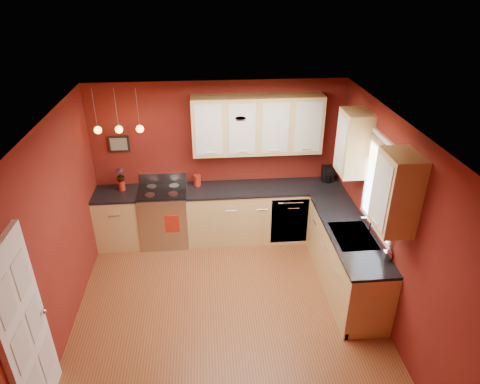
{
  "coord_description": "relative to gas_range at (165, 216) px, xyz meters",
  "views": [
    {
      "loc": [
        -0.2,
        -4.29,
        4.1
      ],
      "look_at": [
        0.25,
        1.0,
        1.29
      ],
      "focal_mm": 32.0,
      "sensor_mm": 36.0,
      "label": 1
    }
  ],
  "objects": [
    {
      "name": "wall_back",
      "position": [
        0.92,
        0.3,
        0.82
      ],
      "size": [
        4.0,
        0.02,
        2.6
      ],
      "primitive_type": "cube",
      "color": "maroon",
      "rests_on": "floor"
    },
    {
      "name": "wall_picture",
      "position": [
        -0.63,
        0.28,
        1.17
      ],
      "size": [
        0.32,
        0.03,
        0.26
      ],
      "primitive_type": "cube",
      "color": "black",
      "rests_on": "wall_back"
    },
    {
      "name": "base_cabinets_back_right",
      "position": [
        1.65,
        -0.0,
        -0.03
      ],
      "size": [
        2.54,
        0.6,
        0.9
      ],
      "primitive_type": "cube",
      "color": "tan",
      "rests_on": "floor"
    },
    {
      "name": "coffee_maker",
      "position": [
        2.71,
        0.12,
        0.58
      ],
      "size": [
        0.19,
        0.18,
        0.26
      ],
      "rotation": [
        0.0,
        0.0,
        0.02
      ],
      "color": "black",
      "rests_on": "counter_back_right"
    },
    {
      "name": "counter_right",
      "position": [
        2.62,
        -1.35,
        0.44
      ],
      "size": [
        0.62,
        2.1,
        0.04
      ],
      "primitive_type": "cube",
      "color": "black",
      "rests_on": "base_cabinets_right"
    },
    {
      "name": "window",
      "position": [
        2.89,
        -1.5,
        1.21
      ],
      "size": [
        0.06,
        1.02,
        1.22
      ],
      "color": "white",
      "rests_on": "wall_right"
    },
    {
      "name": "sink",
      "position": [
        2.62,
        -1.5,
        0.43
      ],
      "size": [
        0.5,
        0.7,
        0.33
      ],
      "color": "gray",
      "rests_on": "counter_right"
    },
    {
      "name": "dish_towel",
      "position": [
        0.14,
        -0.33,
        0.04
      ],
      "size": [
        0.22,
        0.02,
        0.3
      ],
      "primitive_type": "cube",
      "color": "#A71F12",
      "rests_on": "gas_range"
    },
    {
      "name": "base_cabinets_back_left",
      "position": [
        -0.73,
        -0.0,
        -0.03
      ],
      "size": [
        0.7,
        0.6,
        0.9
      ],
      "primitive_type": "cube",
      "color": "tan",
      "rests_on": "floor"
    },
    {
      "name": "ceiling",
      "position": [
        0.92,
        -1.8,
        2.12
      ],
      "size": [
        4.0,
        4.2,
        0.02
      ],
      "primitive_type": "cube",
      "color": "beige",
      "rests_on": "wall_back"
    },
    {
      "name": "upper_cabinets_right",
      "position": [
        2.75,
        -1.48,
        1.47
      ],
      "size": [
        0.35,
        1.95,
        0.9
      ],
      "primitive_type": "cube",
      "color": "tan",
      "rests_on": "wall_right"
    },
    {
      "name": "flowers",
      "position": [
        -0.64,
        0.09,
        0.72
      ],
      "size": [
        0.14,
        0.14,
        0.23
      ],
      "primitive_type": "imported",
      "rotation": [
        0.0,
        0.0,
        -0.06
      ],
      "color": "#A71F12",
      "rests_on": "red_vase"
    },
    {
      "name": "dishwasher_front",
      "position": [
        2.02,
        -0.29,
        -0.03
      ],
      "size": [
        0.6,
        0.02,
        0.8
      ],
      "primitive_type": "cube",
      "color": "#AFAFB3",
      "rests_on": "base_cabinets_back_right"
    },
    {
      "name": "counter_back_right",
      "position": [
        1.65,
        -0.0,
        0.44
      ],
      "size": [
        2.54,
        0.62,
        0.04
      ],
      "primitive_type": "cube",
      "color": "black",
      "rests_on": "base_cabinets_back_right"
    },
    {
      "name": "wall_left",
      "position": [
        -1.08,
        -1.8,
        0.82
      ],
      "size": [
        0.02,
        4.2,
        2.6
      ],
      "primitive_type": "cube",
      "color": "maroon",
      "rests_on": "floor"
    },
    {
      "name": "pendant_lights",
      "position": [
        -0.53,
        -0.05,
        1.53
      ],
      "size": [
        0.71,
        0.11,
        0.66
      ],
      "color": "gray",
      "rests_on": "ceiling"
    },
    {
      "name": "gas_range",
      "position": [
        0.0,
        0.0,
        0.0
      ],
      "size": [
        0.76,
        0.64,
        1.11
      ],
      "color": "#AFAFB3",
      "rests_on": "floor"
    },
    {
      "name": "wall_front",
      "position": [
        0.92,
        -3.9,
        0.82
      ],
      "size": [
        4.0,
        0.02,
        2.6
      ],
      "primitive_type": "cube",
      "color": "maroon",
      "rests_on": "floor"
    },
    {
      "name": "wall_right",
      "position": [
        2.92,
        -1.8,
        0.82
      ],
      "size": [
        0.02,
        4.2,
        2.6
      ],
      "primitive_type": "cube",
      "color": "maroon",
      "rests_on": "floor"
    },
    {
      "name": "door_left_wall",
      "position": [
        -1.05,
        -3.0,
        0.54
      ],
      "size": [
        0.12,
        0.82,
        2.05
      ],
      "color": "white",
      "rests_on": "floor"
    },
    {
      "name": "upper_cabinets_back",
      "position": [
        1.52,
        0.12,
        1.47
      ],
      "size": [
        2.0,
        0.35,
        0.9
      ],
      "primitive_type": "cube",
      "color": "tan",
      "rests_on": "wall_back"
    },
    {
      "name": "floor",
      "position": [
        0.92,
        -1.8,
        -0.48
      ],
      "size": [
        4.2,
        4.2,
        0.0
      ],
      "primitive_type": "plane",
      "color": "brown",
      "rests_on": "ground"
    },
    {
      "name": "counter_back_left",
      "position": [
        -0.73,
        -0.0,
        0.44
      ],
      "size": [
        0.7,
        0.62,
        0.04
      ],
      "primitive_type": "cube",
      "color": "black",
      "rests_on": "base_cabinets_back_left"
    },
    {
      "name": "red_canister",
      "position": [
        0.56,
        0.14,
        0.55
      ],
      "size": [
        0.12,
        0.12,
        0.19
      ],
      "color": "#A71F12",
      "rests_on": "counter_back_right"
    },
    {
      "name": "soap_pump",
      "position": [
        2.85,
        -2.05,
        0.55
      ],
      "size": [
        0.08,
        0.09,
        0.19
      ],
      "primitive_type": "imported",
      "rotation": [
        0.0,
        0.0,
        -0.01
      ],
      "color": "silver",
      "rests_on": "counter_right"
    },
    {
      "name": "base_cabinets_right",
      "position": [
        2.62,
        -1.35,
        -0.03
      ],
      "size": [
        0.6,
        2.1,
        0.9
      ],
      "primitive_type": "cube",
      "color": "tan",
      "rests_on": "floor"
    },
    {
      "name": "red_vase",
      "position": [
        -0.64,
        0.09,
        0.54
      ],
      "size": [
        0.1,
        0.1,
        0.16
      ],
      "primitive_type": "cylinder",
      "color": "#A71F12",
      "rests_on": "counter_back_left"
    }
  ]
}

